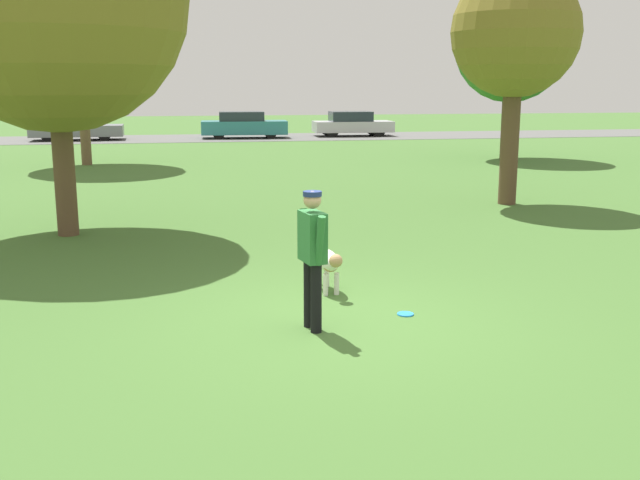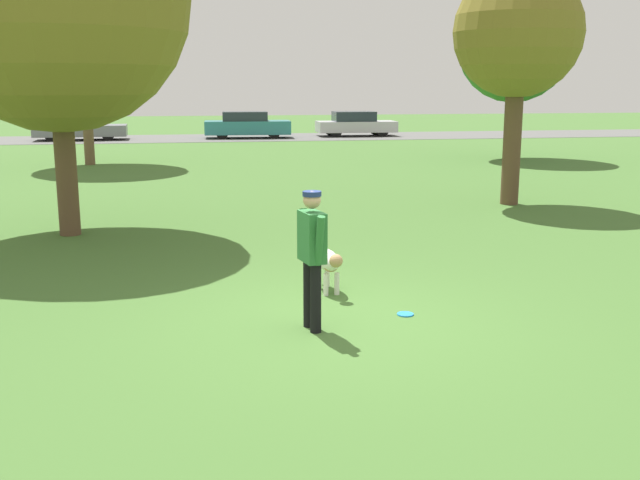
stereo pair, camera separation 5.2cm
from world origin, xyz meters
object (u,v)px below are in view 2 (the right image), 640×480
(person, at_px, (312,249))
(parked_car_silver, at_px, (355,124))
(frisbee, at_px, (405,314))
(tree_far_right, at_px, (515,45))
(tree_near_right, at_px, (518,34))
(parked_car_grey, at_px, (80,128))
(dog, at_px, (328,262))
(tree_far_left, at_px, (80,8))
(parked_car_teal, at_px, (247,125))

(person, height_order, parked_car_silver, person)
(frisbee, bearing_deg, tree_far_right, 62.65)
(frisbee, bearing_deg, parked_car_silver, 78.48)
(parked_car_silver, bearing_deg, tree_near_right, -92.93)
(parked_car_grey, bearing_deg, dog, -78.35)
(dog, xyz_separation_m, tree_far_left, (-5.30, 17.80, 4.93))
(dog, xyz_separation_m, frisbee, (0.77, -1.21, -0.42))
(parked_car_silver, bearing_deg, frisbee, -100.77)
(tree_near_right, height_order, parked_car_grey, tree_near_right)
(tree_near_right, relative_size, parked_car_grey, 1.19)
(parked_car_teal, bearing_deg, tree_far_left, -115.51)
(parked_car_grey, relative_size, parked_car_silver, 1.07)
(person, distance_m, tree_near_right, 10.85)
(frisbee, height_order, tree_far_right, tree_far_right)
(frisbee, height_order, parked_car_silver, parked_car_silver)
(tree_far_left, bearing_deg, frisbee, -72.31)
(tree_far_right, relative_size, parked_car_silver, 1.48)
(person, height_order, tree_far_right, tree_far_right)
(tree_near_right, xyz_separation_m, parked_car_teal, (-4.45, 23.16, -3.25))
(dog, relative_size, tree_near_right, 0.19)
(dog, distance_m, tree_far_left, 19.22)
(tree_near_right, bearing_deg, parked_car_grey, 119.15)
(dog, bearing_deg, tree_far_left, -170.52)
(tree_far_left, distance_m, parked_car_teal, 14.62)
(tree_near_right, height_order, tree_far_right, tree_far_right)
(parked_car_teal, bearing_deg, person, -90.39)
(tree_near_right, xyz_separation_m, parked_car_grey, (-12.93, 23.19, -3.32))
(frisbee, relative_size, tree_far_right, 0.03)
(person, bearing_deg, dog, 151.78)
(person, distance_m, parked_car_grey, 32.32)
(person, xyz_separation_m, tree_near_right, (6.18, 8.41, 2.97))
(dog, distance_m, tree_far_right, 20.37)
(parked_car_grey, distance_m, parked_car_teal, 8.48)
(dog, bearing_deg, frisbee, 25.13)
(person, xyz_separation_m, frisbee, (1.24, 0.34, -0.96))
(frisbee, distance_m, tree_far_left, 20.67)
(tree_far_right, xyz_separation_m, parked_car_teal, (-9.02, 12.83, -3.54))
(dog, bearing_deg, parked_car_teal, 170.51)
(parked_car_grey, bearing_deg, tree_near_right, -62.73)
(frisbee, height_order, tree_near_right, tree_near_right)
(dog, relative_size, parked_car_silver, 0.25)
(tree_near_right, xyz_separation_m, parked_car_silver, (1.52, 23.65, -3.27))
(person, relative_size, frisbee, 7.84)
(dog, xyz_separation_m, parked_car_teal, (1.26, 30.01, 0.25))
(dog, distance_m, parked_car_teal, 30.03)
(tree_far_right, relative_size, parked_car_grey, 1.38)
(tree_far_right, distance_m, parked_car_silver, 14.12)
(tree_far_left, height_order, tree_far_right, tree_far_left)
(parked_car_teal, relative_size, parked_car_silver, 1.06)
(tree_far_left, bearing_deg, parked_car_teal, 61.75)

